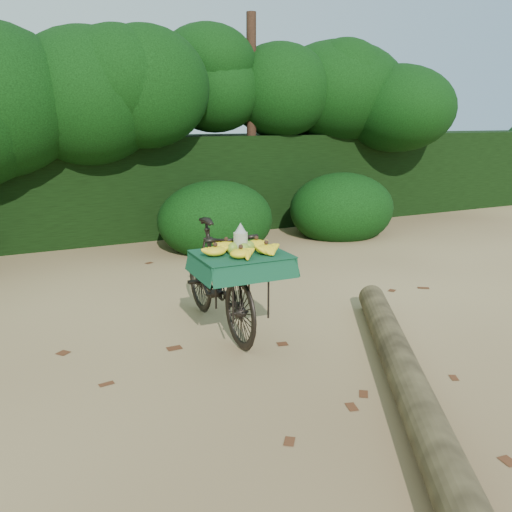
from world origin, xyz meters
name	(u,v)px	position (x,y,z in m)	size (l,w,h in m)	color
ground	(246,373)	(0.00, 0.00, 0.00)	(80.00, 80.00, 0.00)	tan
vendor_bicycle	(219,276)	(0.19, 1.03, 0.57)	(0.82, 1.88, 1.12)	black
fallen_log	(405,374)	(1.00, -0.83, 0.14)	(0.28, 0.28, 3.87)	brown
hedge_backdrop	(97,187)	(0.00, 6.30, 0.90)	(26.00, 1.80, 1.80)	black
tree_row	(60,126)	(-0.65, 5.50, 2.00)	(14.50, 2.00, 4.00)	black
bush_clumps	(156,228)	(0.50, 4.30, 0.45)	(8.80, 1.70, 0.90)	black
leaf_litter	(216,345)	(0.00, 0.65, 0.01)	(7.00, 7.30, 0.01)	#512915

